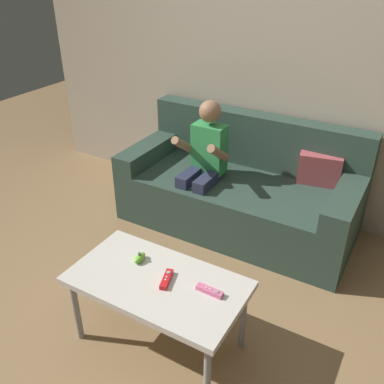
% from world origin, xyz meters
% --- Properties ---
extents(ground_plane, '(8.76, 8.76, 0.00)m').
position_xyz_m(ground_plane, '(0.00, 0.00, 0.00)').
color(ground_plane, olive).
extents(wall_back, '(4.38, 0.05, 2.50)m').
position_xyz_m(wall_back, '(0.00, 1.90, 1.25)').
color(wall_back, '#B2A38E').
rests_on(wall_back, ground).
extents(couch, '(1.76, 0.80, 0.82)m').
position_xyz_m(couch, '(-0.06, 1.51, 0.29)').
color(couch, '#2D4238').
rests_on(couch, ground).
extents(person_seated_on_couch, '(0.35, 0.42, 0.99)m').
position_xyz_m(person_seated_on_couch, '(-0.30, 1.32, 0.56)').
color(person_seated_on_couch, '#282D47').
rests_on(person_seated_on_couch, ground).
extents(coffee_table, '(0.91, 0.50, 0.45)m').
position_xyz_m(coffee_table, '(0.06, 0.18, 0.40)').
color(coffee_table, beige).
rests_on(coffee_table, ground).
extents(game_remote_red_near_edge, '(0.08, 0.14, 0.03)m').
position_xyz_m(game_remote_red_near_edge, '(0.11, 0.20, 0.46)').
color(game_remote_red_near_edge, red).
rests_on(game_remote_red_near_edge, coffee_table).
extents(nunchuk_lime, '(0.05, 0.09, 0.05)m').
position_xyz_m(nunchuk_lime, '(-0.11, 0.26, 0.47)').
color(nunchuk_lime, '#72C638').
rests_on(nunchuk_lime, coffee_table).
extents(game_remote_pink_far_corner, '(0.14, 0.04, 0.03)m').
position_xyz_m(game_remote_pink_far_corner, '(0.33, 0.23, 0.46)').
color(game_remote_pink_far_corner, pink).
rests_on(game_remote_pink_far_corner, coffee_table).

